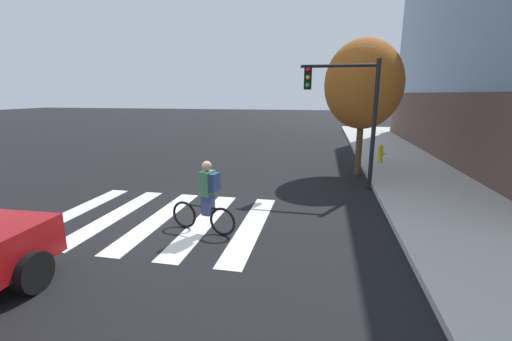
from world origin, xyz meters
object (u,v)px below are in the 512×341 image
(cyclist, at_px, (207,197))
(street_tree_near, at_px, (363,85))
(traffic_light_near, at_px, (349,103))
(fire_hydrant, at_px, (381,153))

(cyclist, height_order, street_tree_near, street_tree_near)
(traffic_light_near, xyz_separation_m, fire_hydrant, (1.82, 4.25, -2.33))
(fire_hydrant, bearing_deg, cyclist, -120.47)
(fire_hydrant, relative_size, street_tree_near, 0.15)
(traffic_light_near, relative_size, street_tree_near, 0.82)
(traffic_light_near, bearing_deg, fire_hydrant, 66.83)
(cyclist, height_order, traffic_light_near, traffic_light_near)
(cyclist, distance_m, street_tree_near, 8.09)
(cyclist, xyz_separation_m, street_tree_near, (3.93, 6.56, 2.63))
(traffic_light_near, bearing_deg, cyclist, -126.56)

